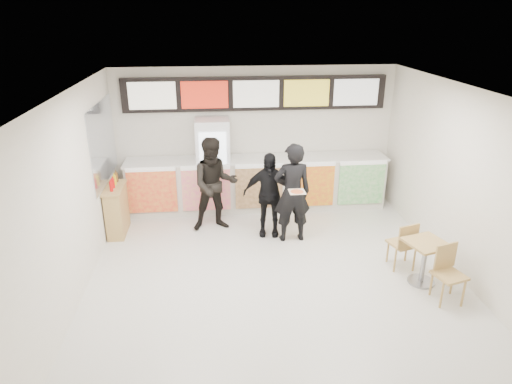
{
  "coord_description": "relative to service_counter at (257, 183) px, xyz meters",
  "views": [
    {
      "loc": [
        -0.94,
        -6.1,
        4.07
      ],
      "look_at": [
        -0.22,
        1.2,
        1.13
      ],
      "focal_mm": 32.0,
      "sensor_mm": 36.0,
      "label": 1
    }
  ],
  "objects": [
    {
      "name": "condiment_ledge",
      "position": [
        -2.82,
        -0.94,
        -0.08
      ],
      "size": [
        0.35,
        0.86,
        1.14
      ],
      "color": "tan",
      "rests_on": "floor"
    },
    {
      "name": "floor",
      "position": [
        -0.0,
        -3.09,
        -0.57
      ],
      "size": [
        7.0,
        7.0,
        0.0
      ],
      "primitive_type": "plane",
      "color": "beige",
      "rests_on": "ground"
    },
    {
      "name": "customer_main",
      "position": [
        0.49,
        -1.55,
        0.37
      ],
      "size": [
        0.71,
        0.49,
        1.89
      ],
      "primitive_type": "imported",
      "rotation": [
        0.0,
        0.0,
        3.19
      ],
      "color": "black",
      "rests_on": "floor"
    },
    {
      "name": "wall_right",
      "position": [
        3.0,
        -3.09,
        0.93
      ],
      "size": [
        0.0,
        7.0,
        7.0
      ],
      "primitive_type": "plane",
      "rotation": [
        1.57,
        0.0,
        -1.57
      ],
      "color": "silver",
      "rests_on": "floor"
    },
    {
      "name": "pizza_slice",
      "position": [
        0.49,
        -2.0,
        0.58
      ],
      "size": [
        0.36,
        0.36,
        0.02
      ],
      "color": "beige",
      "rests_on": "customer_main"
    },
    {
      "name": "mirror_panel",
      "position": [
        -2.99,
        -0.64,
        1.18
      ],
      "size": [
        0.01,
        2.0,
        1.5
      ],
      "primitive_type": "cube",
      "color": "#B2B7BF",
      "rests_on": "wall_left"
    },
    {
      "name": "customer_left",
      "position": [
        -0.92,
        -0.94,
        0.36
      ],
      "size": [
        0.98,
        0.8,
        1.86
      ],
      "primitive_type": "imported",
      "rotation": [
        0.0,
        0.0,
        0.11
      ],
      "color": "black",
      "rests_on": "floor"
    },
    {
      "name": "ceiling",
      "position": [
        -0.0,
        -3.09,
        2.43
      ],
      "size": [
        7.0,
        7.0,
        0.0
      ],
      "primitive_type": "plane",
      "rotation": [
        3.14,
        0.0,
        0.0
      ],
      "color": "white",
      "rests_on": "wall_back"
    },
    {
      "name": "cafe_table",
      "position": [
        2.31,
        -3.23,
        -0.07
      ],
      "size": [
        0.8,
        1.53,
        0.86
      ],
      "rotation": [
        0.0,
        0.0,
        0.28
      ],
      "color": "tan",
      "rests_on": "floor"
    },
    {
      "name": "wall_back",
      "position": [
        -0.0,
        0.41,
        0.93
      ],
      "size": [
        6.0,
        0.0,
        6.0
      ],
      "primitive_type": "plane",
      "rotation": [
        1.57,
        0.0,
        0.0
      ],
      "color": "silver",
      "rests_on": "floor"
    },
    {
      "name": "menu_board",
      "position": [
        0.0,
        0.32,
        1.88
      ],
      "size": [
        5.5,
        0.14,
        0.7
      ],
      "color": "black",
      "rests_on": "wall_back"
    },
    {
      "name": "service_counter",
      "position": [
        0.0,
        0.0,
        0.0
      ],
      "size": [
        5.56,
        0.77,
        1.14
      ],
      "color": "silver",
      "rests_on": "floor"
    },
    {
      "name": "wall_left",
      "position": [
        -3.0,
        -3.09,
        0.93
      ],
      "size": [
        0.0,
        7.0,
        7.0
      ],
      "primitive_type": "plane",
      "rotation": [
        1.57,
        0.0,
        1.57
      ],
      "color": "silver",
      "rests_on": "floor"
    },
    {
      "name": "drinks_fridge",
      "position": [
        -0.93,
        0.02,
        0.43
      ],
      "size": [
        0.7,
        0.67,
        2.0
      ],
      "color": "white",
      "rests_on": "floor"
    },
    {
      "name": "customer_mid",
      "position": [
        0.08,
        -1.28,
        0.25
      ],
      "size": [
        1.01,
        0.53,
        1.64
      ],
      "primitive_type": "imported",
      "rotation": [
        0.0,
        0.0,
        -0.14
      ],
      "color": "black",
      "rests_on": "floor"
    }
  ]
}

